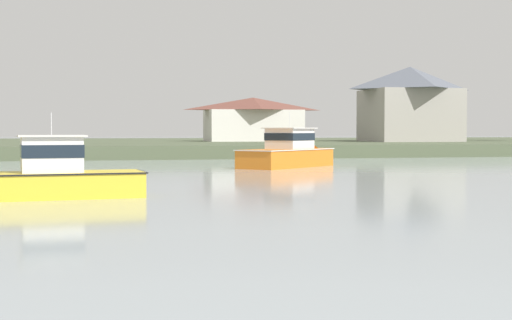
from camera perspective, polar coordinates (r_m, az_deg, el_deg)
far_shore_bank at (r=90.18m, az=-6.79°, el=1.06°), size 224.04×54.42×1.14m
cruiser_orange at (r=51.28m, az=2.78°, el=0.15°), size 8.33×7.90×4.60m
cruiser_yellow at (r=28.83m, az=-16.25°, el=-1.77°), size 7.68×3.04×3.91m
cottage_behind_trees at (r=87.07m, az=11.36°, el=4.19°), size 10.17×9.11×8.30m
cottage_eastern at (r=87.11m, az=-0.22°, el=3.09°), size 11.36×6.59×4.95m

